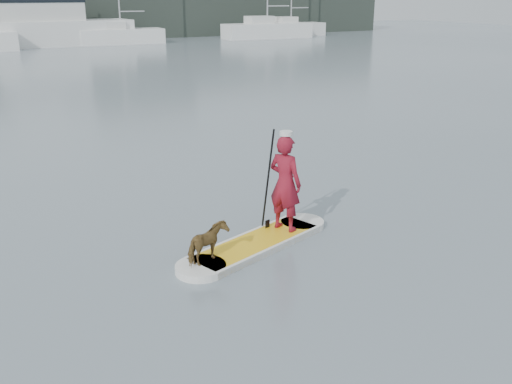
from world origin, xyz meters
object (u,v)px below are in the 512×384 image
sailboat_f (267,29)px  sailboat_g (290,28)px  paddler (285,183)px  paddleboard (256,244)px  sailboat_e (121,35)px  motor_yacht_a (48,20)px  dog (208,244)px

sailboat_f → sailboat_g: (3.54, 1.32, -0.12)m
paddler → paddleboard: bearing=82.9°
sailboat_e → motor_yacht_a: (-5.70, 0.85, 1.33)m
paddleboard → motor_yacht_a: motor_yacht_a is taller
sailboat_e → sailboat_g: (17.84, 1.07, 0.02)m
sailboat_f → motor_yacht_a: size_ratio=1.05×
sailboat_f → sailboat_g: size_ratio=1.25×
paddler → dog: paddler is taller
paddleboard → dog: bearing=-180.0°
dog → motor_yacht_a: bearing=-33.0°
sailboat_e → motor_yacht_a: 5.91m
motor_yacht_a → sailboat_g: sailboat_g is taller
paddleboard → sailboat_f: size_ratio=0.24×
paddler → motor_yacht_a: 42.96m
paddleboard → motor_yacht_a: (4.15, 43.04, 2.01)m
dog → sailboat_g: size_ratio=0.07×
dog → motor_yacht_a: 43.71m
sailboat_e → sailboat_g: 17.87m
sailboat_f → motor_yacht_a: sailboat_f is taller
motor_yacht_a → sailboat_g: (23.54, 0.22, -1.31)m
dog → motor_yacht_a: size_ratio=0.06×
dog → sailboat_f: size_ratio=0.06×
dog → sailboat_g: bearing=-59.5°
sailboat_e → sailboat_f: bearing=2.1°
motor_yacht_a → sailboat_g: bearing=-3.5°
paddler → sailboat_e: size_ratio=0.16×
sailboat_f → dog: bearing=-119.6°
paddler → sailboat_g: bearing=-57.1°
dog → sailboat_g: sailboat_g is taller
paddleboard → paddler: paddler is taller
paddler → sailboat_e: 42.94m
motor_yacht_a → sailboat_g: size_ratio=1.19×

